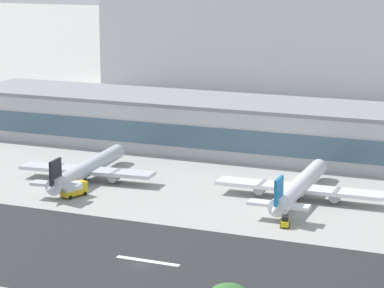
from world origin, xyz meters
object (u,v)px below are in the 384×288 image
(distant_hotel_block, at_px, (255,39))
(service_baggage_tug_1, at_px, (285,221))
(airliner_black_tail_gate_1, at_px, (85,170))
(service_box_truck_0, at_px, (74,189))
(airliner_blue_tail_gate_2, at_px, (298,188))
(terminal_building, at_px, (252,127))

(distant_hotel_block, bearing_deg, service_baggage_tug_1, -69.27)
(airliner_black_tail_gate_1, xyz_separation_m, service_box_truck_0, (4.25, -12.37, -1.03))
(airliner_black_tail_gate_1, relative_size, airliner_blue_tail_gate_2, 1.00)
(airliner_black_tail_gate_1, height_order, airliner_blue_tail_gate_2, airliner_blue_tail_gate_2)
(service_box_truck_0, bearing_deg, distant_hotel_block, 24.96)
(service_baggage_tug_1, bearing_deg, airliner_blue_tail_gate_2, 172.85)
(airliner_black_tail_gate_1, relative_size, service_box_truck_0, 6.54)
(terminal_building, xyz_separation_m, service_baggage_tug_1, (27.14, -59.49, -5.92))
(service_box_truck_0, bearing_deg, airliner_black_tail_gate_1, 39.25)
(airliner_blue_tail_gate_2, distance_m, service_box_truck_0, 49.25)
(service_box_truck_0, xyz_separation_m, service_baggage_tug_1, (49.25, -2.55, -0.74))
(airliner_blue_tail_gate_2, bearing_deg, distant_hotel_block, 20.79)
(airliner_black_tail_gate_1, distance_m, service_baggage_tug_1, 55.56)
(distant_hotel_block, height_order, service_box_truck_0, distant_hotel_block)
(service_baggage_tug_1, bearing_deg, airliner_black_tail_gate_1, -121.17)
(terminal_building, distance_m, distant_hotel_block, 112.26)
(terminal_building, xyz_separation_m, service_box_truck_0, (-22.10, -56.94, -5.17))
(airliner_blue_tail_gate_2, bearing_deg, service_baggage_tug_1, -172.98)
(terminal_building, bearing_deg, airliner_blue_tail_gate_2, -59.05)
(airliner_black_tail_gate_1, height_order, service_baggage_tug_1, airliner_black_tail_gate_1)
(distant_hotel_block, distance_m, service_box_truck_0, 164.24)
(airliner_blue_tail_gate_2, height_order, service_baggage_tug_1, airliner_blue_tail_gate_2)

